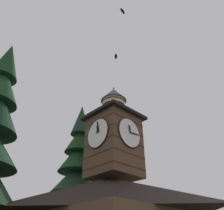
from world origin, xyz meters
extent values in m
pyramid|color=black|center=(-1.84, -0.34, 4.94)|extent=(10.76, 12.13, 2.76)
cube|color=brown|center=(-2.44, -0.35, 8.84)|extent=(3.45, 3.45, 5.05)
cube|color=#3C291C|center=(-2.44, -0.35, 6.93)|extent=(3.49, 3.49, 0.10)
cube|color=#3C291C|center=(-2.44, -0.35, 7.87)|extent=(3.49, 3.49, 0.10)
cube|color=#3C291C|center=(-2.44, -0.35, 8.82)|extent=(3.49, 3.49, 0.10)
cube|color=#3C291C|center=(-2.44, -0.35, 9.76)|extent=(3.49, 3.49, 0.10)
cube|color=#3C291C|center=(-2.44, -0.35, 10.71)|extent=(3.49, 3.49, 0.10)
cylinder|color=white|center=(-2.44, 1.41, 9.54)|extent=(2.42, 0.10, 2.42)
torus|color=black|center=(-2.44, 1.43, 9.54)|extent=(2.52, 0.10, 2.52)
cube|color=black|center=(-2.38, 1.51, 9.83)|extent=(0.24, 0.04, 0.62)
cube|color=black|center=(-2.94, 1.51, 9.58)|extent=(0.99, 0.04, 0.16)
sphere|color=black|center=(-2.44, 1.52, 9.54)|extent=(0.10, 0.10, 0.10)
cylinder|color=white|center=(-0.69, -0.35, 9.54)|extent=(0.10, 2.42, 2.42)
torus|color=black|center=(-0.66, -0.35, 9.54)|extent=(0.10, 2.52, 2.52)
cube|color=black|center=(-0.59, -0.31, 9.84)|extent=(0.04, 0.20, 0.61)
cube|color=black|center=(-0.59, -0.24, 10.02)|extent=(0.04, 0.30, 0.98)
sphere|color=black|center=(-0.58, -0.35, 9.54)|extent=(0.10, 0.10, 0.10)
cube|color=black|center=(-2.44, -0.35, 11.49)|extent=(4.15, 4.15, 0.25)
cylinder|color=#D1BC84|center=(-2.44, -0.35, 12.45)|extent=(2.04, 2.04, 1.66)
cylinder|color=#2D2319|center=(-2.44, -0.35, 11.82)|extent=(2.10, 2.10, 0.10)
cylinder|color=#2D2319|center=(-2.44, -0.35, 12.24)|extent=(2.10, 2.10, 0.10)
cylinder|color=#2D2319|center=(-2.44, -0.35, 12.66)|extent=(2.10, 2.10, 0.10)
cylinder|color=#2D2319|center=(-2.44, -0.35, 13.07)|extent=(2.10, 2.10, 0.10)
cone|color=#384251|center=(-2.44, -0.35, 13.95)|extent=(2.34, 2.34, 1.35)
sphere|color=#384251|center=(-2.44, -0.35, 14.73)|extent=(0.16, 0.16, 0.16)
cone|color=#18341E|center=(-2.24, -4.86, 5.33)|extent=(5.20, 5.20, 2.62)
cone|color=#16331E|center=(-2.24, -4.86, 7.18)|extent=(4.37, 4.37, 2.63)
cone|color=#163A1D|center=(-2.24, -4.86, 9.10)|extent=(3.54, 3.54, 2.80)
cone|color=#18391A|center=(-2.24, -4.86, 10.83)|extent=(2.71, 2.71, 2.58)
cone|color=#193021|center=(-2.24, -4.86, 13.02)|extent=(1.88, 1.88, 3.28)
cone|color=#1A3C20|center=(6.62, -2.40, 11.64)|extent=(2.86, 2.86, 3.29)
cone|color=#17341B|center=(6.62, -2.40, 13.77)|extent=(1.97, 1.97, 3.29)
sphere|color=silver|center=(-21.92, -37.04, 9.55)|extent=(1.89, 1.89, 1.89)
ellipsoid|color=black|center=(-1.44, 1.00, 17.21)|extent=(0.31, 0.31, 0.16)
cube|color=black|center=(-1.54, 0.90, 17.21)|extent=(0.34, 0.35, 0.03)
cube|color=black|center=(-1.34, 1.11, 17.21)|extent=(0.34, 0.35, 0.03)
ellipsoid|color=black|center=(1.30, 4.54, 17.84)|extent=(0.18, 0.25, 0.13)
cube|color=black|center=(1.44, 4.57, 17.84)|extent=(0.30, 0.22, 0.10)
cube|color=black|center=(1.17, 4.51, 17.84)|extent=(0.30, 0.22, 0.10)
camera|label=1|loc=(10.12, 12.56, 1.68)|focal=37.84mm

